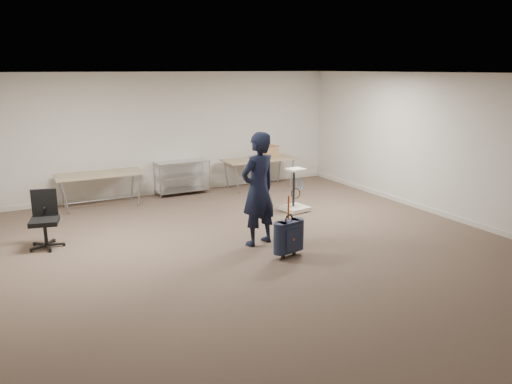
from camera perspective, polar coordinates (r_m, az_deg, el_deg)
ground at (r=8.15m, az=1.55°, el=-6.70°), size 9.00×9.00×0.00m
room_shell at (r=9.29m, az=-2.59°, el=-3.74°), size 8.00×9.00×9.00m
folding_table_left at (r=10.98m, az=-17.44°, el=1.78°), size 1.80×0.75×0.73m
folding_table_right at (r=12.20m, az=0.37°, el=3.60°), size 1.80×0.75×0.73m
wire_shelf at (r=11.73m, az=-8.44°, el=1.84°), size 1.22×0.47×0.80m
person at (r=8.17m, az=0.26°, el=0.31°), size 0.78×0.62×1.89m
suitcase at (r=7.79m, az=3.76°, el=-5.10°), size 0.39×0.27×0.98m
office_chair at (r=8.92m, az=-22.91°, el=-4.05°), size 0.57×0.57×0.94m
equipment_cart at (r=10.30m, az=4.48°, el=-0.92°), size 0.56×0.56×0.90m
cardboard_box at (r=12.20m, az=1.39°, el=4.60°), size 0.49×0.41×0.32m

